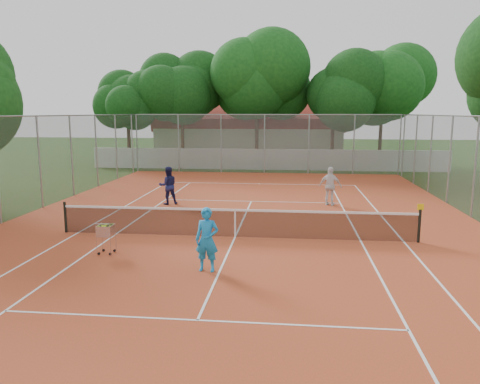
# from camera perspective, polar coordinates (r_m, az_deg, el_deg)

# --- Properties ---
(ground) EXTENTS (120.00, 120.00, 0.00)m
(ground) POSITION_cam_1_polar(r_m,az_deg,el_deg) (15.74, -0.59, -5.59)
(ground) COLOR #19370F
(ground) RESTS_ON ground
(court_pad) EXTENTS (18.00, 34.00, 0.02)m
(court_pad) POSITION_cam_1_polar(r_m,az_deg,el_deg) (15.73, -0.59, -5.55)
(court_pad) COLOR #B04522
(court_pad) RESTS_ON ground
(court_lines) EXTENTS (10.98, 23.78, 0.01)m
(court_lines) POSITION_cam_1_polar(r_m,az_deg,el_deg) (15.73, -0.59, -5.51)
(court_lines) COLOR white
(court_lines) RESTS_ON court_pad
(tennis_net) EXTENTS (11.88, 0.10, 0.98)m
(tennis_net) POSITION_cam_1_polar(r_m,az_deg,el_deg) (15.61, -0.60, -3.78)
(tennis_net) COLOR black
(tennis_net) RESTS_ON court_pad
(perimeter_fence) EXTENTS (18.00, 34.00, 4.00)m
(perimeter_fence) POSITION_cam_1_polar(r_m,az_deg,el_deg) (15.33, -0.61, 1.64)
(perimeter_fence) COLOR slate
(perimeter_fence) RESTS_ON ground
(boundary_wall) EXTENTS (26.00, 0.30, 1.50)m
(boundary_wall) POSITION_cam_1_polar(r_m,az_deg,el_deg) (34.29, 3.17, 3.99)
(boundary_wall) COLOR silver
(boundary_wall) RESTS_ON ground
(clubhouse) EXTENTS (16.40, 9.00, 4.40)m
(clubhouse) POSITION_cam_1_polar(r_m,az_deg,el_deg) (44.28, 1.29, 7.17)
(clubhouse) COLOR beige
(clubhouse) RESTS_ON ground
(tropical_trees) EXTENTS (29.00, 19.00, 10.00)m
(tropical_trees) POSITION_cam_1_polar(r_m,az_deg,el_deg) (37.13, 3.49, 10.99)
(tropical_trees) COLOR black
(tropical_trees) RESTS_ON ground
(player_near) EXTENTS (0.65, 0.45, 1.69)m
(player_near) POSITION_cam_1_polar(r_m,az_deg,el_deg) (12.29, -4.05, -5.81)
(player_near) COLOR #1886CC
(player_near) RESTS_ON court_pad
(player_far_left) EXTENTS (1.03, 0.93, 1.72)m
(player_far_left) POSITION_cam_1_polar(r_m,az_deg,el_deg) (21.39, -8.76, 0.79)
(player_far_left) COLOR #181B4A
(player_far_left) RESTS_ON court_pad
(player_far_right) EXTENTS (1.10, 0.75, 1.73)m
(player_far_right) POSITION_cam_1_polar(r_m,az_deg,el_deg) (21.29, 10.97, 0.70)
(player_far_right) COLOR silver
(player_far_right) RESTS_ON court_pad
(ball_hopper) EXTENTS (0.54, 0.54, 0.95)m
(ball_hopper) POSITION_cam_1_polar(r_m,az_deg,el_deg) (14.36, -16.01, -5.42)
(ball_hopper) COLOR silver
(ball_hopper) RESTS_ON court_pad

